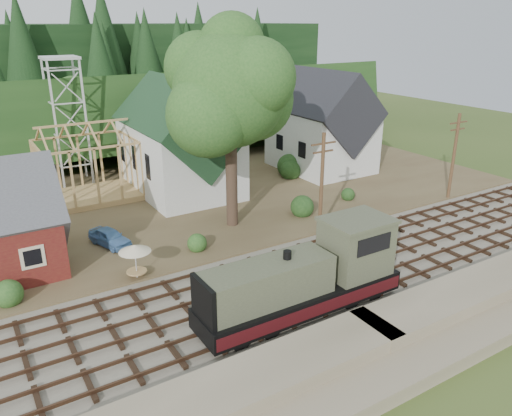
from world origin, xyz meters
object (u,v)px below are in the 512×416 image
locomotive (308,278)px  car_red (336,166)px  patio_set (135,250)px  car_blue (110,237)px

locomotive → car_red: locomotive is taller
locomotive → patio_set: locomotive is taller
locomotive → patio_set: bearing=129.6°
patio_set → car_blue: bearing=90.4°
locomotive → car_blue: 15.85m
car_blue → patio_set: bearing=-108.7°
locomotive → car_red: bearing=46.5°
car_blue → car_red: 26.69m
car_red → patio_set: 28.46m
locomotive → car_blue: size_ratio=3.27×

